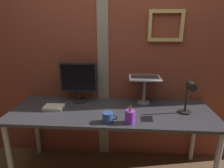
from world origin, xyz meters
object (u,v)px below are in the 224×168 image
object	(u,v)px
laptop	(144,71)
desk_lamp	(189,95)
pen_cup	(130,117)
coffee_mug	(108,117)
monitor	(79,79)

from	to	relation	value
laptop	desk_lamp	size ratio (longest dim) A/B	1.00
pen_cup	coffee_mug	size ratio (longest dim) A/B	1.25
laptop	pen_cup	size ratio (longest dim) A/B	2.01
monitor	coffee_mug	world-z (taller)	monitor
laptop	desk_lamp	bearing A→B (deg)	-43.82
desk_lamp	coffee_mug	distance (m)	0.78
pen_cup	desk_lamp	bearing A→B (deg)	19.82
laptop	coffee_mug	distance (m)	0.73
monitor	pen_cup	world-z (taller)	monitor
monitor	laptop	world-z (taller)	laptop
desk_lamp	pen_cup	world-z (taller)	desk_lamp
pen_cup	monitor	bearing A→B (deg)	139.43
desk_lamp	pen_cup	bearing A→B (deg)	-160.18
monitor	desk_lamp	world-z (taller)	monitor
monitor	coffee_mug	bearing A→B (deg)	-52.49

